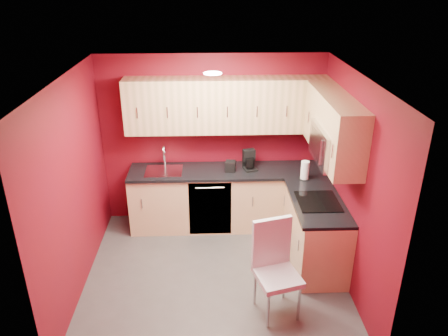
{
  "coord_description": "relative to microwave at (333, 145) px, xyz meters",
  "views": [
    {
      "loc": [
        -0.06,
        -4.48,
        3.51
      ],
      "look_at": [
        0.13,
        0.55,
        1.23
      ],
      "focal_mm": 35.0,
      "sensor_mm": 36.0,
      "label": 1
    }
  ],
  "objects": [
    {
      "name": "upper_cabinets_back",
      "position": [
        -1.19,
        1.13,
        0.17
      ],
      "size": [
        2.8,
        0.35,
        0.75
      ],
      "primitive_type": "cube",
      "color": "tan",
      "rests_on": "wall_back"
    },
    {
      "name": "floor",
      "position": [
        -1.39,
        -0.2,
        -1.66
      ],
      "size": [
        3.2,
        3.2,
        0.0
      ],
      "primitive_type": "plane",
      "color": "#484543",
      "rests_on": "ground"
    },
    {
      "name": "dishwasher_front",
      "position": [
        -1.44,
        0.71,
        -1.22
      ],
      "size": [
        0.6,
        0.02,
        0.82
      ],
      "primitive_type": "cube",
      "color": "black",
      "rests_on": "base_cabinets_back"
    },
    {
      "name": "wall_right",
      "position": [
        0.21,
        -0.2,
        -0.41
      ],
      "size": [
        0.0,
        3.0,
        3.0
      ],
      "primitive_type": "plane",
      "rotation": [
        1.57,
        0.0,
        -1.57
      ],
      "color": "#640911",
      "rests_on": "floor"
    },
    {
      "name": "upper_cabinets_right",
      "position": [
        0.03,
        0.24,
        0.23
      ],
      "size": [
        0.35,
        1.55,
        0.75
      ],
      "color": "tan",
      "rests_on": "wall_right"
    },
    {
      "name": "microwave",
      "position": [
        0.0,
        0.0,
        0.0
      ],
      "size": [
        0.42,
        0.76,
        0.42
      ],
      "color": "silver",
      "rests_on": "upper_cabinets_right"
    },
    {
      "name": "cooktop",
      "position": [
        -0.11,
        0.0,
        -0.74
      ],
      "size": [
        0.5,
        0.55,
        0.01
      ],
      "primitive_type": "cube",
      "color": "black",
      "rests_on": "countertop_right"
    },
    {
      "name": "downlight",
      "position": [
        -1.39,
        0.1,
        0.82
      ],
      "size": [
        0.2,
        0.2,
        0.01
      ],
      "primitive_type": "cylinder",
      "color": "white",
      "rests_on": "ceiling"
    },
    {
      "name": "dining_chair",
      "position": [
        -0.73,
        -0.89,
        -1.11
      ],
      "size": [
        0.55,
        0.57,
        1.1
      ],
      "primitive_type": null,
      "rotation": [
        0.0,
        0.0,
        0.27
      ],
      "color": "silver",
      "rests_on": "floor"
    },
    {
      "name": "wall_left",
      "position": [
        -2.99,
        -0.2,
        -0.41
      ],
      "size": [
        0.0,
        3.0,
        3.0
      ],
      "primitive_type": "plane",
      "rotation": [
        1.57,
        0.0,
        1.57
      ],
      "color": "#640911",
      "rests_on": "floor"
    },
    {
      "name": "sink",
      "position": [
        -2.09,
        1.0,
        -0.72
      ],
      "size": [
        0.52,
        0.42,
        0.35
      ],
      "color": "silver",
      "rests_on": "countertop_back"
    },
    {
      "name": "countertop_right",
      "position": [
        -0.11,
        0.04,
        -0.77
      ],
      "size": [
        0.63,
        1.27,
        0.04
      ],
      "primitive_type": "cube",
      "color": "black",
      "rests_on": "base_cabinets_right"
    },
    {
      "name": "wall_front",
      "position": [
        -1.39,
        -1.7,
        -0.41
      ],
      "size": [
        3.2,
        0.0,
        3.2
      ],
      "primitive_type": "plane",
      "rotation": [
        -1.57,
        0.0,
        0.0
      ],
      "color": "#640911",
      "rests_on": "floor"
    },
    {
      "name": "paper_towel",
      "position": [
        -0.15,
        0.65,
        -0.62
      ],
      "size": [
        0.19,
        0.19,
        0.26
      ],
      "primitive_type": null,
      "rotation": [
        0.0,
        0.0,
        -0.37
      ],
      "color": "white",
      "rests_on": "countertop_right"
    },
    {
      "name": "base_cabinets_back",
      "position": [
        -1.19,
        1.0,
        -1.22
      ],
      "size": [
        2.8,
        0.6,
        0.87
      ],
      "primitive_type": "cube",
      "color": "#E8BB85",
      "rests_on": "floor"
    },
    {
      "name": "wall_back",
      "position": [
        -1.39,
        1.3,
        -0.41
      ],
      "size": [
        3.2,
        0.0,
        3.2
      ],
      "primitive_type": "plane",
      "rotation": [
        1.57,
        0.0,
        0.0
      ],
      "color": "#640911",
      "rests_on": "floor"
    },
    {
      "name": "napkin_holder",
      "position": [
        -1.15,
        0.95,
        -0.68
      ],
      "size": [
        0.16,
        0.16,
        0.15
      ],
      "primitive_type": null,
      "rotation": [
        0.0,
        0.0,
        -0.17
      ],
      "color": "black",
      "rests_on": "countertop_back"
    },
    {
      "name": "base_cabinets_right",
      "position": [
        -0.09,
        0.05,
        -1.22
      ],
      "size": [
        0.6,
        1.3,
        0.87
      ],
      "primitive_type": "cube",
      "color": "#E8BB85",
      "rests_on": "floor"
    },
    {
      "name": "countertop_back",
      "position": [
        -1.19,
        0.99,
        -0.77
      ],
      "size": [
        2.8,
        0.63,
        0.04
      ],
      "primitive_type": "cube",
      "color": "black",
      "rests_on": "base_cabinets_back"
    },
    {
      "name": "ceiling",
      "position": [
        -1.39,
        -0.2,
        0.84
      ],
      "size": [
        3.2,
        3.2,
        0.0
      ],
      "primitive_type": "plane",
      "rotation": [
        3.14,
        0.0,
        0.0
      ],
      "color": "white",
      "rests_on": "wall_back"
    },
    {
      "name": "coffee_maker",
      "position": [
        -0.86,
        0.99,
        -0.61
      ],
      "size": [
        0.22,
        0.26,
        0.28
      ],
      "primitive_type": null,
      "rotation": [
        0.0,
        0.0,
        0.26
      ],
      "color": "black",
      "rests_on": "countertop_back"
    }
  ]
}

